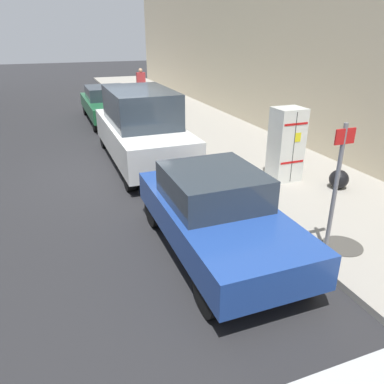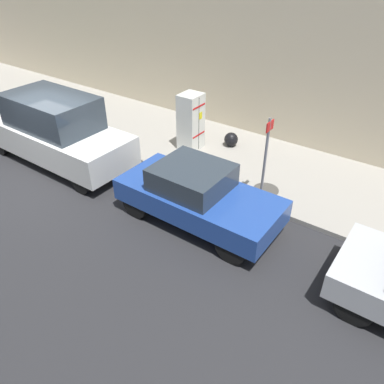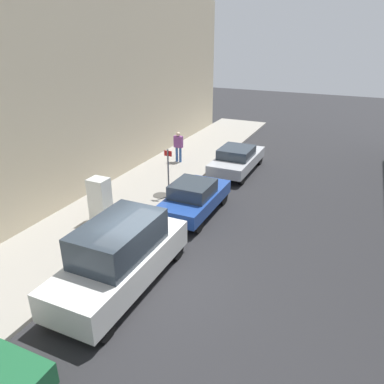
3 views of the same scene
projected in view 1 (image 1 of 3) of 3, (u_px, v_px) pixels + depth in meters
The scene contains 10 objects.
ground_plane at pixel (117, 171), 10.43m from camera, with size 80.00×80.00×0.00m, color #28282B.
sidewalk_slab at pixel (248, 153), 11.76m from camera, with size 3.85×44.00×0.12m, color #9E998E.
discarded_refrigerator at pixel (286, 145), 9.23m from camera, with size 0.72×0.63×1.81m.
manhole_cover at pixel (342, 246), 6.59m from camera, with size 0.70×0.70×0.02m, color #47443F.
street_sign_post at pixel (336, 184), 5.92m from camera, with size 0.36×0.07×2.24m.
trash_bag at pixel (339, 179), 8.93m from camera, with size 0.46×0.46×0.46m, color black.
pedestrian_standing_near at pixel (141, 81), 20.42m from camera, with size 0.46×0.22×1.61m.
parked_sedan_green at pixel (108, 103), 16.00m from camera, with size 1.85×4.62×1.42m.
parked_van_white at pixel (141, 128), 10.75m from camera, with size 1.90×5.06×2.12m.
parked_hatchback_blue at pixel (216, 212), 6.40m from camera, with size 1.74×3.98×1.47m.
Camera 1 is at (1.55, 9.90, 3.62)m, focal length 35.00 mm.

